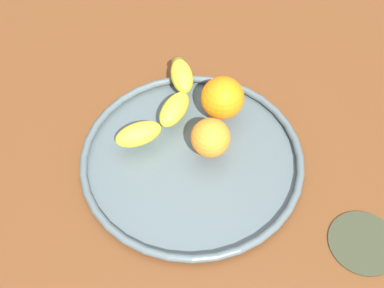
# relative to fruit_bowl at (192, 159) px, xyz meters

# --- Properties ---
(ground_plane) EXTENTS (1.34, 1.34, 0.04)m
(ground_plane) POSITION_rel_fruit_bowl_xyz_m (0.00, 0.00, -0.03)
(ground_plane) COLOR brown
(fruit_bowl) EXTENTS (0.35, 0.35, 0.02)m
(fruit_bowl) POSITION_rel_fruit_bowl_xyz_m (0.00, 0.00, 0.00)
(fruit_bowl) COLOR #4A585B
(fruit_bowl) RESTS_ON ground_plane
(banana) EXTENTS (0.21, 0.12, 0.04)m
(banana) POSITION_rel_fruit_bowl_xyz_m (0.03, 0.09, 0.03)
(banana) COLOR yellow
(banana) RESTS_ON fruit_bowl
(orange_front_left) EXTENTS (0.06, 0.06, 0.06)m
(orange_front_left) POSITION_rel_fruit_bowl_xyz_m (0.03, -0.01, 0.04)
(orange_front_left) COLOR orange
(orange_front_left) RESTS_ON fruit_bowl
(orange_back_right) EXTENTS (0.07, 0.07, 0.07)m
(orange_back_right) POSITION_rel_fruit_bowl_xyz_m (0.10, 0.03, 0.04)
(orange_back_right) COLOR orange
(orange_back_right) RESTS_ON fruit_bowl
(ambient_coaster) EXTENTS (0.10, 0.10, 0.01)m
(ambient_coaster) POSITION_rel_fruit_bowl_xyz_m (0.07, -0.27, -0.01)
(ambient_coaster) COLOR #303522
(ambient_coaster) RESTS_ON ground_plane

